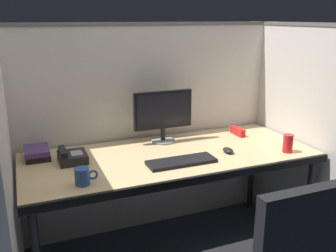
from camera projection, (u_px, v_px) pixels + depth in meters
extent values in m
cube|color=beige|center=(149.00, 131.00, 2.84)|extent=(2.20, 0.05, 1.55)
cube|color=#605B56|center=(147.00, 24.00, 2.62)|extent=(2.21, 0.06, 0.02)
cube|color=beige|center=(7.00, 179.00, 2.00)|extent=(0.05, 1.40, 1.55)
cube|color=beige|center=(302.00, 136.00, 2.71)|extent=(0.05, 1.40, 1.55)
cube|color=#605B56|center=(314.00, 24.00, 2.49)|extent=(0.06, 1.41, 0.02)
cube|color=tan|center=(171.00, 157.00, 2.46)|extent=(1.90, 0.80, 0.04)
cube|color=black|center=(197.00, 180.00, 2.11)|extent=(1.90, 0.02, 0.05)
cylinder|color=black|center=(308.00, 206.00, 2.58)|extent=(0.04, 0.04, 0.70)
cylinder|color=black|center=(32.00, 209.00, 2.54)|extent=(0.04, 0.04, 0.70)
cylinder|color=black|center=(252.00, 170.00, 3.19)|extent=(0.04, 0.04, 0.70)
cube|color=black|center=(299.00, 244.00, 1.49)|extent=(0.40, 0.06, 0.48)
cylinder|color=gray|center=(163.00, 141.00, 2.70)|extent=(0.17, 0.17, 0.01)
cylinder|color=black|center=(163.00, 134.00, 2.68)|extent=(0.03, 0.03, 0.09)
cube|color=black|center=(163.00, 110.00, 2.63)|extent=(0.43, 0.03, 0.27)
cube|color=black|center=(164.00, 110.00, 2.62)|extent=(0.39, 0.01, 0.23)
cube|color=black|center=(181.00, 162.00, 2.30)|extent=(0.43, 0.15, 0.02)
ellipsoid|color=black|center=(228.00, 150.00, 2.47)|extent=(0.06, 0.10, 0.03)
cylinder|color=#59595B|center=(227.00, 148.00, 2.49)|extent=(0.01, 0.01, 0.01)
cube|color=red|center=(238.00, 131.00, 2.85)|extent=(0.04, 0.15, 0.06)
cube|color=black|center=(73.00, 157.00, 2.32)|extent=(0.17, 0.19, 0.06)
cube|color=black|center=(63.00, 152.00, 2.29)|extent=(0.04, 0.17, 0.03)
cube|color=gray|center=(77.00, 153.00, 2.31)|extent=(0.07, 0.09, 0.00)
cube|color=black|center=(38.00, 155.00, 2.38)|extent=(0.15, 0.21, 0.03)
cube|color=#4C3366|center=(37.00, 151.00, 2.37)|extent=(0.15, 0.21, 0.03)
cylinder|color=#264C8C|center=(82.00, 176.00, 1.99)|extent=(0.08, 0.08, 0.09)
torus|color=#264C8C|center=(93.00, 175.00, 2.02)|extent=(0.06, 0.01, 0.06)
cylinder|color=red|center=(288.00, 143.00, 2.48)|extent=(0.07, 0.07, 0.12)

